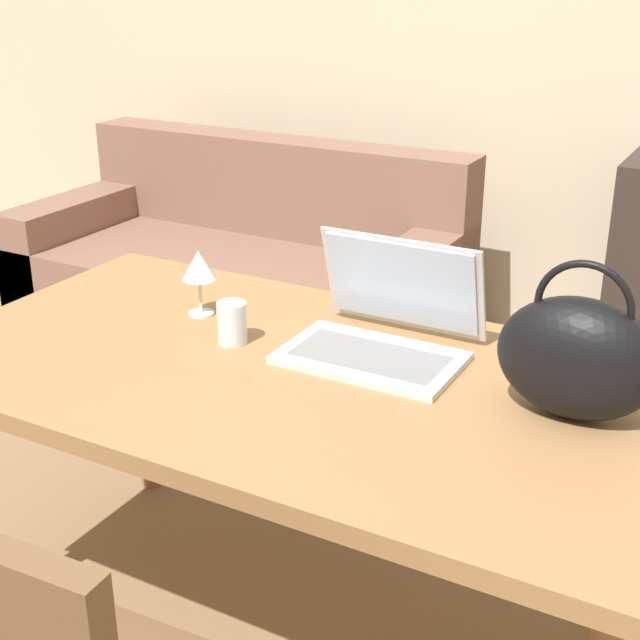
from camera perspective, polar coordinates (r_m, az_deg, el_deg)
wall_back at (r=3.61m, az=18.34°, el=18.65°), size 10.00×0.06×2.70m
dining_table at (r=1.89m, az=-1.71°, el=-5.11°), size 1.60×0.87×0.73m
couch at (r=3.65m, az=-5.08°, el=2.51°), size 1.75×0.86×0.82m
laptop at (r=1.92m, az=4.23°, el=-0.14°), size 0.37×0.31×0.24m
drinking_glass at (r=1.96m, az=-5.65°, el=-0.17°), size 0.07×0.07×0.09m
wine_glass at (r=2.10m, az=-7.76°, el=3.35°), size 0.08×0.08×0.16m
handbag at (r=1.68m, az=16.16°, el=-2.28°), size 0.30×0.16×0.31m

